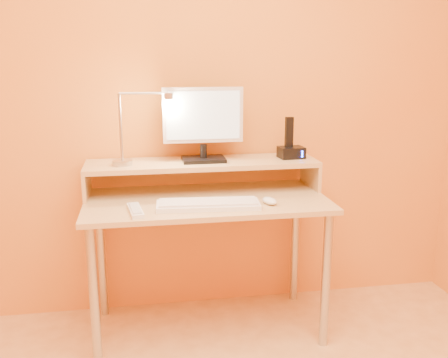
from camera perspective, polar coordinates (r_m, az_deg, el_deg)
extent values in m
cube|color=orange|center=(2.74, -2.99, 10.36)|extent=(3.00, 0.04, 2.50)
cylinder|color=#AFAFB1|center=(2.41, -14.47, -12.95)|extent=(0.04, 0.04, 0.69)
cylinder|color=#AFAFB1|center=(2.55, 11.45, -11.20)|extent=(0.04, 0.04, 0.69)
cylinder|color=#AFAFB1|center=(2.87, -13.70, -8.46)|extent=(0.04, 0.04, 0.69)
cylinder|color=#AFAFB1|center=(2.99, 8.02, -7.26)|extent=(0.04, 0.04, 0.69)
cube|color=tan|center=(2.52, -1.98, -2.49)|extent=(1.20, 0.60, 0.02)
cube|color=tan|center=(2.64, -15.27, -0.44)|extent=(0.02, 0.30, 0.14)
cube|color=tan|center=(2.78, 9.75, 0.57)|extent=(0.02, 0.30, 0.14)
cube|color=tan|center=(2.63, -2.45, 1.78)|extent=(1.20, 0.30, 0.02)
cube|color=black|center=(2.62, -2.33, 2.24)|extent=(0.22, 0.16, 0.02)
cylinder|color=black|center=(2.61, -2.33, 3.19)|extent=(0.04, 0.04, 0.07)
cube|color=silver|center=(2.60, -2.40, 7.24)|extent=(0.41, 0.04, 0.28)
cube|color=black|center=(2.62, -2.47, 7.30)|extent=(0.37, 0.02, 0.24)
cube|color=silver|center=(2.58, -2.35, 7.20)|extent=(0.37, 0.01, 0.24)
cylinder|color=#AFAFB1|center=(2.57, -11.42, 1.83)|extent=(0.10, 0.10, 0.02)
cylinder|color=#AFAFB1|center=(2.54, -11.61, 5.74)|extent=(0.01, 0.01, 0.33)
cylinder|color=#AFAFB1|center=(2.52, -9.04, 9.56)|extent=(0.24, 0.01, 0.01)
cylinder|color=#AFAFB1|center=(2.53, -6.27, 9.32)|extent=(0.04, 0.04, 0.03)
cylinder|color=#FFEAC6|center=(2.53, -6.26, 8.96)|extent=(0.03, 0.03, 0.00)
cube|color=black|center=(2.72, 7.60, 3.00)|extent=(0.14, 0.11, 0.06)
cube|color=black|center=(2.69, 7.37, 5.29)|extent=(0.04, 0.03, 0.16)
cube|color=blue|center=(2.68, 8.84, 2.82)|extent=(0.01, 0.00, 0.04)
cube|color=white|center=(2.37, -1.79, -2.97)|extent=(0.49, 0.19, 0.02)
ellipsoid|color=silver|center=(2.43, 5.17, -2.46)|extent=(0.08, 0.11, 0.03)
cube|color=white|center=(2.33, -9.98, -3.53)|extent=(0.08, 0.21, 0.02)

